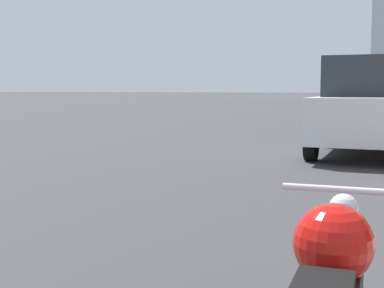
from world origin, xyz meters
TOP-DOWN VIEW (x-y plane):
  - parked_car_white at (3.29, 12.66)m, footprint 2.05×4.07m

SIDE VIEW (x-z plane):
  - parked_car_white at x=3.29m, z-range -0.02..1.84m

